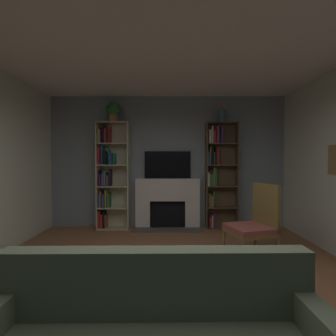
{
  "coord_description": "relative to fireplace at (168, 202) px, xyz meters",
  "views": [
    {
      "loc": [
        0.01,
        -2.57,
        1.46
      ],
      "look_at": [
        0.0,
        1.27,
        1.35
      ],
      "focal_mm": 27.89,
      "sensor_mm": 36.0,
      "label": 1
    }
  ],
  "objects": [
    {
      "name": "bookshelf_right",
      "position": [
        1.08,
        0.0,
        0.64
      ],
      "size": [
        0.67,
        0.28,
        2.28
      ],
      "color": "brown",
      "rests_on": "ground_plane"
    },
    {
      "name": "vase_with_flowers",
      "position": [
        1.16,
        -0.05,
        1.88
      ],
      "size": [
        0.13,
        0.13,
        0.44
      ],
      "color": "#4A6A95",
      "rests_on": "bookshelf_right"
    },
    {
      "name": "bookshelf_left",
      "position": [
        -1.25,
        -0.03,
        0.61
      ],
      "size": [
        0.67,
        0.34,
        2.28
      ],
      "color": "beige",
      "rests_on": "ground_plane"
    },
    {
      "name": "tv",
      "position": [
        0.0,
        0.07,
        0.82
      ],
      "size": [
        1.0,
        0.06,
        0.59
      ],
      "primitive_type": "cube",
      "color": "black",
      "rests_on": "fireplace"
    },
    {
      "name": "ground_plane",
      "position": [
        0.0,
        -3.06,
        -0.56
      ],
      "size": [
        7.59,
        7.59,
        0.0
      ],
      "primitive_type": "plane",
      "color": "#956241"
    },
    {
      "name": "armchair",
      "position": [
        1.32,
        -1.76,
        -0.02
      ],
      "size": [
        0.75,
        0.74,
        1.11
      ],
      "color": "brown",
      "rests_on": "ground_plane"
    },
    {
      "name": "ceiling",
      "position": [
        0.0,
        -3.06,
        2.34
      ],
      "size": [
        5.24,
        6.45,
        0.06
      ],
      "primitive_type": "cube",
      "color": "white",
      "rests_on": "wall_back_accent"
    },
    {
      "name": "fireplace",
      "position": [
        0.0,
        0.0,
        0.0
      ],
      "size": [
        1.48,
        0.49,
        1.07
      ],
      "color": "white",
      "rests_on": "ground_plane"
    },
    {
      "name": "wall_back_accent",
      "position": [
        0.0,
        0.13,
        0.88
      ],
      "size": [
        5.24,
        0.06,
        2.87
      ],
      "primitive_type": "cube",
      "color": "gray",
      "rests_on": "ground_plane"
    },
    {
      "name": "potted_plant",
      "position": [
        -1.16,
        -0.05,
        1.97
      ],
      "size": [
        0.3,
        0.3,
        0.44
      ],
      "color": "#A16D45",
      "rests_on": "bookshelf_left"
    }
  ]
}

